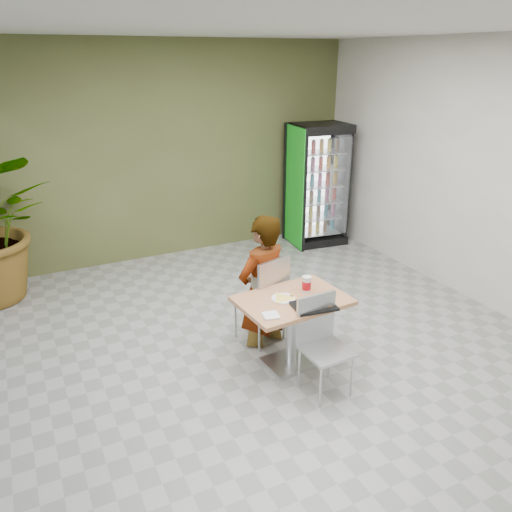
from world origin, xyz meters
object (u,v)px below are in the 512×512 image
object	(u,v)px
soda_cup	(307,284)
seated_woman	(262,293)
chair_near	(321,336)
chair_far	(267,293)
cafeteria_tray	(314,306)
beverage_fridge	(318,185)
dining_table	(292,318)

from	to	relation	value
soda_cup	seated_woman	bearing A→B (deg)	118.48
chair_near	seated_woman	size ratio (longest dim) A/B	0.53
chair_far	cafeteria_tray	bearing A→B (deg)	82.24
chair_near	chair_far	bearing A→B (deg)	93.79
seated_woman	beverage_fridge	world-z (taller)	beverage_fridge
soda_cup	chair_far	bearing A→B (deg)	118.24
soda_cup	dining_table	bearing A→B (deg)	-160.83
chair_near	soda_cup	distance (m)	0.60
dining_table	seated_woman	xyz separation A→B (m)	(-0.06, 0.54, 0.04)
chair_far	cafeteria_tray	distance (m)	0.76
chair_far	soda_cup	distance (m)	0.53
seated_woman	chair_far	bearing A→B (deg)	103.69
dining_table	cafeteria_tray	world-z (taller)	cafeteria_tray
cafeteria_tray	seated_woman	bearing A→B (deg)	100.51
beverage_fridge	chair_far	bearing A→B (deg)	-125.49
dining_table	cafeteria_tray	bearing A→B (deg)	-69.58
dining_table	beverage_fridge	xyz separation A→B (m)	(2.21, 2.98, 0.44)
chair_near	cafeteria_tray	distance (m)	0.29
chair_far	chair_near	distance (m)	0.93
cafeteria_tray	soda_cup	bearing A→B (deg)	70.62
chair_far	soda_cup	world-z (taller)	chair_far
seated_woman	soda_cup	distance (m)	0.59
chair_near	seated_woman	xyz separation A→B (m)	(-0.11, 0.98, 0.03)
chair_near	beverage_fridge	bearing A→B (deg)	56.44
cafeteria_tray	chair_far	bearing A→B (deg)	98.92
chair_far	chair_near	bearing A→B (deg)	78.39
chair_far	seated_woman	xyz separation A→B (m)	(-0.03, 0.05, -0.02)
soda_cup	cafeteria_tray	bearing A→B (deg)	-109.38
soda_cup	beverage_fridge	world-z (taller)	beverage_fridge
chair_far	soda_cup	xyz separation A→B (m)	(0.23, -0.42, 0.23)
cafeteria_tray	beverage_fridge	distance (m)	3.87
chair_near	soda_cup	world-z (taller)	chair_near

